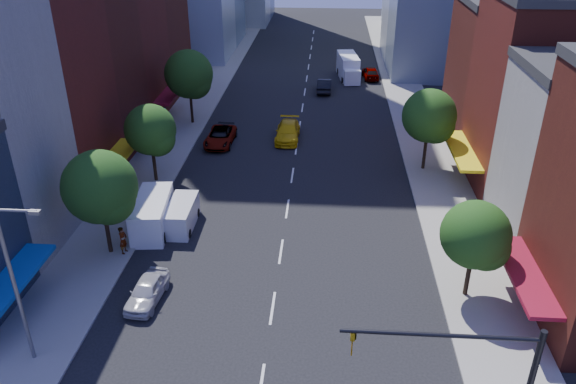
% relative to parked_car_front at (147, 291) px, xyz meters
% --- Properties ---
extents(sidewalk_left, '(5.00, 120.00, 0.15)m').
position_rel_parked_car_front_xyz_m(sidewalk_left, '(-5.00, 33.80, -0.64)').
color(sidewalk_left, gray).
rests_on(sidewalk_left, ground).
extents(sidewalk_right, '(5.00, 120.00, 0.15)m').
position_rel_parked_car_front_xyz_m(sidewalk_right, '(20.00, 33.80, -0.64)').
color(sidewalk_right, gray).
rests_on(sidewalk_right, ground).
extents(bldg_left_2, '(12.00, 9.00, 16.00)m').
position_rel_parked_car_front_xyz_m(bldg_left_2, '(-13.50, 14.30, 7.29)').
color(bldg_left_2, maroon).
rests_on(bldg_left_2, ground).
extents(bldg_left_3, '(12.00, 8.00, 15.00)m').
position_rel_parked_car_front_xyz_m(bldg_left_3, '(-13.50, 22.80, 6.79)').
color(bldg_left_3, '#541D15').
rests_on(bldg_left_3, ground).
extents(bldg_left_4, '(12.00, 9.00, 17.00)m').
position_rel_parked_car_front_xyz_m(bldg_left_4, '(-13.50, 31.30, 7.79)').
color(bldg_left_4, maroon).
rests_on(bldg_left_4, ground).
extents(bldg_left_5, '(12.00, 10.00, 13.00)m').
position_rel_parked_car_front_xyz_m(bldg_left_5, '(-13.50, 40.80, 5.79)').
color(bldg_left_5, '#541D15').
rests_on(bldg_left_5, ground).
extents(bldg_right_2, '(12.00, 10.00, 15.00)m').
position_rel_parked_car_front_xyz_m(bldg_right_2, '(28.50, 17.80, 6.79)').
color(bldg_right_2, maroon).
rests_on(bldg_right_2, ground).
extents(bldg_right_3, '(12.00, 10.00, 13.00)m').
position_rel_parked_car_front_xyz_m(bldg_right_3, '(28.50, 27.80, 5.79)').
color(bldg_right_3, '#541D15').
rests_on(bldg_right_3, ground).
extents(streetlight, '(2.25, 0.25, 9.00)m').
position_rel_parked_car_front_xyz_m(streetlight, '(-4.31, -5.20, 4.57)').
color(streetlight, slate).
rests_on(streetlight, sidewalk_left).
extents(tree_left_near, '(4.80, 4.80, 7.30)m').
position_rel_parked_car_front_xyz_m(tree_left_near, '(-3.85, 4.72, 4.15)').
color(tree_left_near, black).
rests_on(tree_left_near, sidewalk_left).
extents(tree_left_mid, '(4.20, 4.20, 6.65)m').
position_rel_parked_car_front_xyz_m(tree_left_mid, '(-3.85, 15.72, 3.82)').
color(tree_left_mid, black).
rests_on(tree_left_mid, sidewalk_left).
extents(tree_left_far, '(5.00, 5.00, 7.75)m').
position_rel_parked_car_front_xyz_m(tree_left_far, '(-3.85, 29.72, 4.49)').
color(tree_left_far, black).
rests_on(tree_left_far, sidewalk_left).
extents(tree_right_near, '(4.00, 4.00, 6.20)m').
position_rel_parked_car_front_xyz_m(tree_right_near, '(19.15, 1.72, 3.48)').
color(tree_right_near, black).
rests_on(tree_right_near, sidewalk_right).
extents(tree_right_far, '(4.60, 4.60, 7.20)m').
position_rel_parked_car_front_xyz_m(tree_right_far, '(19.15, 19.72, 4.15)').
color(tree_right_far, black).
rests_on(tree_right_far, sidewalk_right).
extents(parked_car_front, '(2.04, 4.30, 1.42)m').
position_rel_parked_car_front_xyz_m(parked_car_front, '(0.00, 0.00, 0.00)').
color(parked_car_front, '#B9B8BD').
rests_on(parked_car_front, ground).
extents(parked_car_second, '(1.46, 3.98, 1.30)m').
position_rel_parked_car_front_xyz_m(parked_car_second, '(-1.48, 9.40, -0.06)').
color(parked_car_second, black).
rests_on(parked_car_second, ground).
extents(parked_car_third, '(2.64, 5.53, 1.52)m').
position_rel_parked_car_front_xyz_m(parked_car_third, '(0.00, 24.38, 0.05)').
color(parked_car_third, '#999999').
rests_on(parked_car_third, ground).
extents(parked_car_rear, '(2.37, 4.97, 1.40)m').
position_rel_parked_car_front_xyz_m(parked_car_rear, '(0.00, 24.52, -0.01)').
color(parked_car_rear, black).
rests_on(parked_car_rear, ground).
extents(cargo_van_near, '(2.84, 5.87, 2.41)m').
position_rel_parked_car_front_xyz_m(cargo_van_near, '(-1.98, 8.04, 0.48)').
color(cargo_van_near, white).
rests_on(cargo_van_near, ground).
extents(cargo_van_far, '(1.86, 4.47, 1.90)m').
position_rel_parked_car_front_xyz_m(cargo_van_far, '(0.00, 8.51, 0.23)').
color(cargo_van_far, silver).
rests_on(cargo_van_far, ground).
extents(taxi, '(2.33, 5.63, 1.63)m').
position_rel_parked_car_front_xyz_m(taxi, '(6.50, 26.07, 0.10)').
color(taxi, yellow).
rests_on(taxi, ground).
extents(traffic_car_oncoming, '(1.80, 4.92, 1.61)m').
position_rel_parked_car_front_xyz_m(traffic_car_oncoming, '(9.91, 42.20, 0.10)').
color(traffic_car_oncoming, black).
rests_on(traffic_car_oncoming, ground).
extents(traffic_car_far, '(2.27, 4.87, 1.62)m').
position_rel_parked_car_front_xyz_m(traffic_car_far, '(16.00, 48.34, 0.10)').
color(traffic_car_far, '#999999').
rests_on(traffic_car_far, ground).
extents(box_truck, '(3.10, 7.71, 3.02)m').
position_rel_parked_car_front_xyz_m(box_truck, '(13.02, 48.41, 0.72)').
color(box_truck, white).
rests_on(box_truck, ground).
extents(pedestrian_near, '(0.59, 0.79, 1.97)m').
position_rel_parked_car_front_xyz_m(pedestrian_near, '(-3.00, 4.71, 0.42)').
color(pedestrian_near, '#999999').
rests_on(pedestrian_near, sidewalk_left).
extents(pedestrian_far, '(0.93, 0.99, 1.61)m').
position_rel_parked_car_front_xyz_m(pedestrian_far, '(-5.57, 9.16, 0.24)').
color(pedestrian_far, '#999999').
rests_on(pedestrian_far, sidewalk_left).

